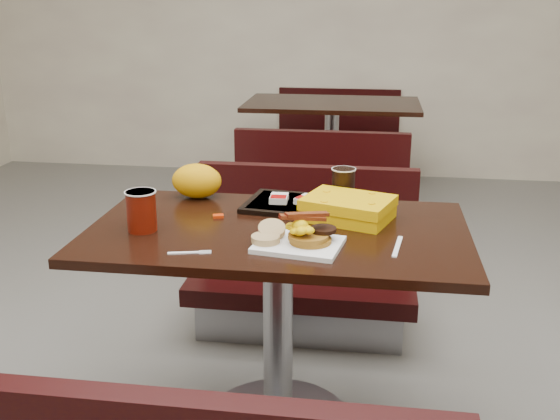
# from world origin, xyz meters

# --- Properties ---
(wall_back) EXTENTS (6.00, 0.01, 2.80)m
(wall_back) POSITION_xyz_m (0.00, 3.50, 1.40)
(wall_back) COLOR #F0E7C3
(wall_back) RESTS_ON ground
(table_near) EXTENTS (1.20, 0.70, 0.75)m
(table_near) POSITION_xyz_m (0.00, 0.00, 0.38)
(table_near) COLOR black
(table_near) RESTS_ON floor
(bench_near_n) EXTENTS (1.00, 0.46, 0.72)m
(bench_near_n) POSITION_xyz_m (0.00, 0.70, 0.36)
(bench_near_n) COLOR black
(bench_near_n) RESTS_ON floor
(table_far) EXTENTS (1.20, 0.70, 0.75)m
(table_far) POSITION_xyz_m (0.00, 2.60, 0.38)
(table_far) COLOR black
(table_far) RESTS_ON floor
(bench_far_s) EXTENTS (1.00, 0.46, 0.72)m
(bench_far_s) POSITION_xyz_m (0.00, 1.90, 0.36)
(bench_far_s) COLOR black
(bench_far_s) RESTS_ON floor
(bench_far_n) EXTENTS (1.00, 0.46, 0.72)m
(bench_far_n) POSITION_xyz_m (0.00, 3.30, 0.36)
(bench_far_n) COLOR black
(bench_far_n) RESTS_ON floor
(platter) EXTENTS (0.27, 0.23, 0.01)m
(platter) POSITION_xyz_m (0.08, -0.16, 0.76)
(platter) COLOR white
(platter) RESTS_ON table_near
(pancake_stack) EXTENTS (0.13, 0.13, 0.03)m
(pancake_stack) POSITION_xyz_m (0.12, -0.15, 0.78)
(pancake_stack) COLOR #986C19
(pancake_stack) RESTS_ON platter
(sausage_patty) EXTENTS (0.09, 0.09, 0.01)m
(sausage_patty) POSITION_xyz_m (0.15, -0.12, 0.80)
(sausage_patty) COLOR black
(sausage_patty) RESTS_ON pancake_stack
(scrambled_eggs) EXTENTS (0.09, 0.08, 0.04)m
(scrambled_eggs) POSITION_xyz_m (0.09, -0.16, 0.81)
(scrambled_eggs) COLOR yellow
(scrambled_eggs) RESTS_ON pancake_stack
(bacon_strips) EXTENTS (0.15, 0.11, 0.01)m
(bacon_strips) POSITION_xyz_m (0.09, -0.15, 0.84)
(bacon_strips) COLOR #450704
(bacon_strips) RESTS_ON scrambled_eggs
(muffin_bottom) EXTENTS (0.10, 0.10, 0.02)m
(muffin_bottom) POSITION_xyz_m (-0.01, -0.17, 0.77)
(muffin_bottom) COLOR tan
(muffin_bottom) RESTS_ON platter
(muffin_top) EXTENTS (0.09, 0.09, 0.05)m
(muffin_top) POSITION_xyz_m (-0.00, -0.11, 0.79)
(muffin_top) COLOR tan
(muffin_top) RESTS_ON platter
(coffee_cup_near) EXTENTS (0.09, 0.09, 0.13)m
(coffee_cup_near) POSITION_xyz_m (-0.42, -0.08, 0.81)
(coffee_cup_near) COLOR maroon
(coffee_cup_near) RESTS_ON table_near
(fork) EXTENTS (0.13, 0.05, 0.00)m
(fork) POSITION_xyz_m (-0.24, -0.25, 0.75)
(fork) COLOR white
(fork) RESTS_ON table_near
(knife) EXTENTS (0.04, 0.17, 0.00)m
(knife) POSITION_xyz_m (0.37, -0.11, 0.75)
(knife) COLOR white
(knife) RESTS_ON table_near
(condiment_syrup) EXTENTS (0.04, 0.04, 0.01)m
(condiment_syrup) POSITION_xyz_m (-0.21, 0.07, 0.75)
(condiment_syrup) COLOR red
(condiment_syrup) RESTS_ON table_near
(condiment_ketchup) EXTENTS (0.04, 0.03, 0.01)m
(condiment_ketchup) POSITION_xyz_m (-0.04, -0.03, 0.75)
(condiment_ketchup) COLOR #8C0504
(condiment_ketchup) RESTS_ON table_near
(tray) EXTENTS (0.40, 0.31, 0.02)m
(tray) POSITION_xyz_m (0.04, 0.22, 0.76)
(tray) COLOR black
(tray) RESTS_ON table_near
(hashbrown_sleeve_left) EXTENTS (0.06, 0.08, 0.02)m
(hashbrown_sleeve_left) POSITION_xyz_m (-0.03, 0.22, 0.78)
(hashbrown_sleeve_left) COLOR silver
(hashbrown_sleeve_left) RESTS_ON tray
(hashbrown_sleeve_right) EXTENTS (0.09, 0.10, 0.02)m
(hashbrown_sleeve_right) POSITION_xyz_m (0.07, 0.22, 0.78)
(hashbrown_sleeve_right) COLOR silver
(hashbrown_sleeve_right) RESTS_ON tray
(coffee_cup_far) EXTENTS (0.10, 0.10, 0.11)m
(coffee_cup_far) POSITION_xyz_m (0.19, 0.29, 0.82)
(coffee_cup_far) COLOR black
(coffee_cup_far) RESTS_ON tray
(clamshell) EXTENTS (0.33, 0.29, 0.07)m
(clamshell) POSITION_xyz_m (0.22, 0.12, 0.79)
(clamshell) COLOR #DFA503
(clamshell) RESTS_ON table_near
(paper_bag) EXTENTS (0.21, 0.17, 0.13)m
(paper_bag) POSITION_xyz_m (-0.34, 0.28, 0.81)
(paper_bag) COLOR orange
(paper_bag) RESTS_ON table_near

